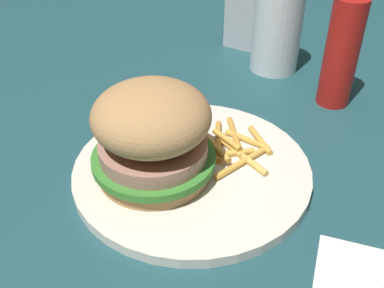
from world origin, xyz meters
TOP-DOWN VIEW (x-y plane):
  - ground_plane at (0.00, 0.00)m, footprint 1.60×1.60m
  - plate at (-0.02, 0.02)m, footprint 0.26×0.26m
  - sandwich at (-0.04, 0.05)m, footprint 0.13×0.13m
  - fries_pile at (0.02, -0.02)m, footprint 0.12×0.09m
  - drink_glass at (0.26, -0.03)m, footprint 0.07×0.07m
  - napkin_dispenser at (0.36, 0.02)m, footprint 0.10×0.08m
  - ketchup_bottle at (0.18, -0.12)m, footprint 0.04×0.04m

SIDE VIEW (x-z plane):
  - ground_plane at x=0.00m, z-range 0.00..0.00m
  - plate at x=-0.02m, z-range 0.00..0.01m
  - fries_pile at x=0.02m, z-range 0.01..0.02m
  - napkin_dispenser at x=0.36m, z-range 0.00..0.10m
  - drink_glass at x=0.26m, z-range -0.01..0.11m
  - sandwich at x=-0.04m, z-range 0.01..0.12m
  - ketchup_bottle at x=0.18m, z-range 0.00..0.15m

